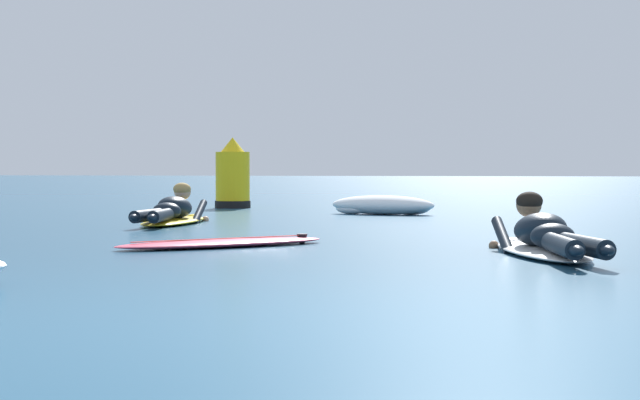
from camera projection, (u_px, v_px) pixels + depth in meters
ground_plane at (456, 220)px, 14.99m from camera, size 120.00×120.00×0.00m
surfer_near at (545, 239)px, 8.94m from camera, size 1.05×2.60×0.53m
surfer_far at (172, 213)px, 13.75m from camera, size 0.68×2.54×0.53m
drifting_surfboard at (224, 243)px, 9.99m from camera, size 1.80×1.81×0.16m
whitewater_front at (383, 206)px, 16.50m from camera, size 1.67×0.96×0.28m
channel_marker_buoy at (233, 179)px, 19.02m from camera, size 0.59×0.59×1.17m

